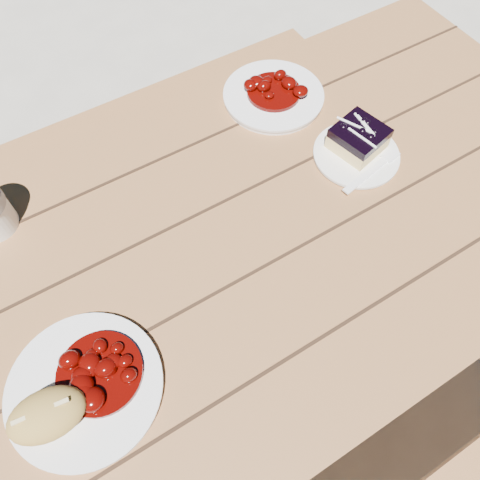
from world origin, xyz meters
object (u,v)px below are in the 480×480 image
picnic_table (152,321)px  second_plate (273,96)px  blueberry_cake (358,138)px  bread_roll (47,415)px  dessert_plate (356,155)px  main_plate (85,388)px

picnic_table → second_plate: size_ratio=9.15×
picnic_table → blueberry_cake: blueberry_cake is taller
picnic_table → second_plate: bearing=30.0°
bread_roll → dessert_plate: (0.71, 0.17, -0.04)m
blueberry_cake → dessert_plate: bearing=-137.0°
bread_roll → second_plate: size_ratio=0.52×
dessert_plate → second_plate: size_ratio=0.78×
picnic_table → dessert_plate: (0.51, 0.04, 0.17)m
bread_roll → dessert_plate: bread_roll is taller
bread_roll → blueberry_cake: size_ratio=1.01×
dessert_plate → blueberry_cake: size_ratio=1.52×
dessert_plate → blueberry_cake: (0.01, 0.01, 0.03)m
bread_roll → blueberry_cake: (0.72, 0.19, -0.01)m
main_plate → dessert_plate: (0.65, 0.15, -0.00)m
dessert_plate → bread_roll: bearing=-166.2°
blueberry_cake → second_plate: size_ratio=0.52×
picnic_table → blueberry_cake: bearing=5.6°
main_plate → second_plate: 0.71m
dessert_plate → main_plate: bearing=-166.8°
bread_roll → second_plate: (0.65, 0.40, -0.04)m
picnic_table → main_plate: 0.25m
dessert_plate → second_plate: second_plate is taller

